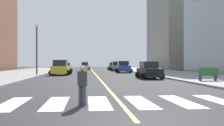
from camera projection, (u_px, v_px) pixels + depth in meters
ground_plane at (138, 123)px, 7.40m from camera, size 220.00×220.00×0.00m
sidewalk_kerb_east at (212, 78)px, 28.52m from camera, size 10.00×120.00×0.15m
crosswalk_paint at (120, 102)px, 11.38m from camera, size 13.50×4.00×0.01m
lane_divider_paint at (94, 72)px, 47.20m from camera, size 0.16×80.00×0.01m
parking_garage_concrete at (185, 16)px, 79.14m from camera, size 18.00×24.00×31.70m
car_gray_nearest at (117, 67)px, 55.79m from camera, size 2.87×4.50×1.99m
car_yellow_second at (61, 68)px, 36.85m from camera, size 3.06×4.78×2.10m
car_green_third at (113, 66)px, 62.36m from camera, size 2.57×4.08×1.82m
car_blue_fourth at (123, 67)px, 46.05m from camera, size 2.89×4.58×2.03m
car_black_fifth at (149, 71)px, 28.70m from camera, size 2.69×4.22×1.86m
car_white_sixth at (85, 66)px, 65.12m from camera, size 2.69×4.24×1.88m
car_red_seventh at (66, 68)px, 48.30m from camera, size 2.43×3.87×1.73m
park_bench at (208, 74)px, 23.15m from camera, size 1.84×0.70×1.12m
pedestrian_crossing at (82, 84)px, 10.50m from camera, size 0.39×0.39×1.58m
street_lamp at (37, 44)px, 35.38m from camera, size 0.44×0.44×6.81m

